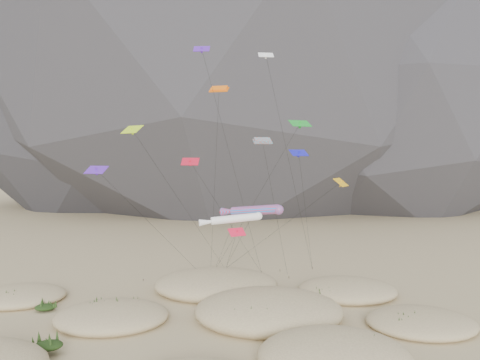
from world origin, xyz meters
The scene contains 9 objects.
ground centered at (0.00, 0.00, 0.00)m, with size 500.00×500.00×0.00m, color #CCB789.
dunes centered at (-0.61, 4.15, 0.69)m, with size 53.70×37.34×3.65m.
dune_grass centered at (-0.81, 3.36, 0.83)m, with size 43.84×26.37×1.56m.
kite_stakes centered at (2.27, 23.31, 0.15)m, with size 23.98×6.57×0.30m.
rainbow_tube_kite centered at (3.41, 11.76, 10.44)m, with size 7.19×16.55×11.33m.
white_tube_kite centered at (0.92, 6.92, 10.12)m, with size 6.72×17.65×10.80m.
orange_parafoil centered at (-0.48, 15.40, 24.46)m, with size 2.58×10.56×25.26m.
multi_parafoil centered at (4.81, 14.71, 18.34)m, with size 5.60×9.62×19.00m.
delta_kites centered at (1.00, 10.69, 17.45)m, with size 29.18×20.45×28.80m.
Camera 1 is at (-0.24, -41.65, 16.68)m, focal length 35.00 mm.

